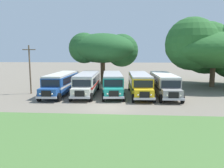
% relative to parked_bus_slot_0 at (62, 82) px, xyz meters
% --- Properties ---
extents(ground_plane, '(220.00, 220.00, 0.00)m').
position_rel_parked_bus_slot_0_xyz_m(ground_plane, '(7.07, -7.23, -1.58)').
color(ground_plane, slate).
extents(foreground_grass_strip, '(80.00, 11.70, 0.01)m').
position_rel_parked_bus_slot_0_xyz_m(foreground_grass_strip, '(7.07, -15.66, -1.58)').
color(foreground_grass_strip, '#4C7538').
rests_on(foreground_grass_strip, ground_plane).
extents(parked_bus_slot_0, '(2.70, 10.84, 2.82)m').
position_rel_parked_bus_slot_0_xyz_m(parked_bus_slot_0, '(0.00, 0.00, 0.00)').
color(parked_bus_slot_0, '#23519E').
rests_on(parked_bus_slot_0, ground_plane).
extents(parked_bus_slot_1, '(3.01, 10.88, 2.82)m').
position_rel_parked_bus_slot_0_xyz_m(parked_bus_slot_1, '(3.52, 0.26, 0.00)').
color(parked_bus_slot_1, silver).
rests_on(parked_bus_slot_1, ground_plane).
extents(parked_bus_slot_2, '(3.59, 10.98, 2.82)m').
position_rel_parked_bus_slot_0_xyz_m(parked_bus_slot_2, '(7.01, 0.54, 0.00)').
color(parked_bus_slot_2, teal).
rests_on(parked_bus_slot_2, ground_plane).
extents(parked_bus_slot_3, '(3.07, 10.89, 2.82)m').
position_rel_parked_bus_slot_0_xyz_m(parked_bus_slot_3, '(10.72, 0.16, 0.00)').
color(parked_bus_slot_3, yellow).
rests_on(parked_bus_slot_3, ground_plane).
extents(parked_bus_slot_4, '(2.94, 10.87, 2.82)m').
position_rel_parked_bus_slot_0_xyz_m(parked_bus_slot_4, '(13.93, 0.13, 0.00)').
color(parked_bus_slot_4, '#9E9993').
rests_on(parked_bus_slot_4, ground_plane).
extents(broad_shade_tree, '(12.20, 11.43, 9.24)m').
position_rel_parked_bus_slot_0_xyz_m(broad_shade_tree, '(4.81, 10.64, 4.81)').
color(broad_shade_tree, brown).
rests_on(broad_shade_tree, ground_plane).
extents(secondary_tree, '(17.75, 16.13, 11.22)m').
position_rel_parked_bus_slot_0_xyz_m(secondary_tree, '(23.74, 9.07, 4.71)').
color(secondary_tree, brown).
rests_on(secondary_tree, ground_plane).
extents(utility_pole, '(1.80, 0.20, 6.65)m').
position_rel_parked_bus_slot_0_xyz_m(utility_pole, '(-4.29, -0.25, 1.99)').
color(utility_pole, brown).
rests_on(utility_pole, ground_plane).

